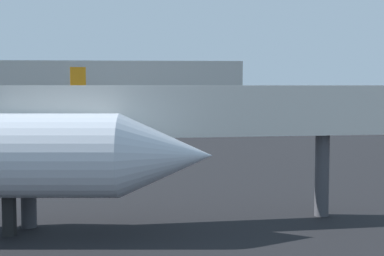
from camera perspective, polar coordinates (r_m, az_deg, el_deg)
airplane_far_right at (r=88.78m, az=-5.35°, el=2.14°), size 27.14×22.96×9.21m
jet_bridge at (r=26.18m, az=-5.62°, el=1.44°), size 22.47×4.04×6.70m
terminal_building at (r=118.22m, az=-12.41°, el=3.85°), size 68.80×20.70×11.05m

